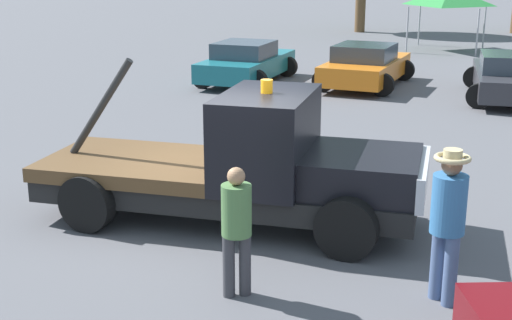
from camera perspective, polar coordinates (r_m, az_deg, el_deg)
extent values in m
plane|color=#545459|center=(11.30, -2.35, -4.84)|extent=(160.00, 160.00, 0.00)
cube|color=black|center=(11.13, -2.38, -2.31)|extent=(6.03, 2.55, 0.35)
cube|color=black|center=(10.57, 8.54, -0.93)|extent=(1.84, 1.92, 0.55)
cube|color=silver|center=(10.52, 13.23, -1.42)|extent=(0.35, 1.83, 0.50)
cube|color=black|center=(10.71, 0.85, 1.77)|extent=(1.53, 2.18, 1.37)
cube|color=brown|center=(11.55, -9.33, -0.34)|extent=(3.16, 2.38, 0.22)
cylinder|color=black|center=(11.60, -12.32, 4.10)|extent=(1.19, 0.27, 1.63)
cylinder|color=orange|center=(10.54, 0.87, 5.91)|extent=(0.18, 0.18, 0.20)
cylinder|color=black|center=(11.66, 8.61, -2.07)|extent=(0.88, 0.26, 0.88)
cylinder|color=black|center=(9.85, 7.25, -5.48)|extent=(0.88, 0.26, 0.88)
cylinder|color=black|center=(12.67, -9.28, -0.60)|extent=(0.88, 0.26, 0.88)
cylinder|color=black|center=(11.03, -13.38, -3.40)|extent=(0.88, 0.26, 0.88)
cylinder|color=#475B84|center=(8.98, 14.30, -8.05)|extent=(0.17, 0.17, 0.89)
cylinder|color=#475B84|center=(8.83, 15.30, -8.55)|extent=(0.17, 0.17, 0.89)
cylinder|color=teal|center=(8.61, 15.17, -3.44)|extent=(0.41, 0.41, 0.71)
sphere|color=brown|center=(8.47, 15.41, -0.40)|extent=(0.24, 0.24, 0.24)
torus|color=tan|center=(8.44, 15.45, 0.15)|extent=(0.42, 0.42, 0.06)
cylinder|color=tan|center=(8.43, 15.48, 0.46)|extent=(0.22, 0.22, 0.11)
cylinder|color=#38383D|center=(8.77, -2.19, -8.48)|extent=(0.15, 0.15, 0.80)
cylinder|color=#38383D|center=(8.81, -0.89, -8.36)|extent=(0.15, 0.15, 0.80)
cylinder|color=#4C7542|center=(8.51, -1.58, -4.04)|extent=(0.37, 0.37, 0.63)
sphere|color=#A87A56|center=(8.37, -1.60, -1.31)|extent=(0.22, 0.22, 0.22)
cube|color=#196670|center=(23.34, -0.73, 7.55)|extent=(2.03, 4.50, 0.60)
cube|color=#333D47|center=(23.06, -0.94, 8.82)|extent=(1.72, 1.92, 0.50)
cylinder|color=black|center=(25.08, -1.39, 7.69)|extent=(0.68, 0.22, 0.68)
cylinder|color=black|center=(24.48, 2.53, 7.47)|extent=(0.68, 0.22, 0.68)
cylinder|color=black|center=(22.34, -4.29, 6.60)|extent=(0.68, 0.22, 0.68)
cylinder|color=black|center=(21.67, 0.04, 6.34)|extent=(0.68, 0.22, 0.68)
cube|color=orange|center=(22.93, 8.77, 7.20)|extent=(1.99, 4.41, 0.60)
cube|color=#333D47|center=(22.64, 8.68, 8.50)|extent=(1.72, 1.87, 0.50)
cylinder|color=black|center=(24.62, 7.58, 7.40)|extent=(0.68, 0.22, 0.68)
cylinder|color=black|center=(24.20, 11.76, 7.04)|extent=(0.68, 0.22, 0.68)
cylinder|color=black|center=(21.80, 5.40, 6.33)|extent=(0.68, 0.22, 0.68)
cylinder|color=black|center=(21.32, 10.09, 5.93)|extent=(0.68, 0.22, 0.68)
cube|color=#2D2D33|center=(21.82, 19.46, 6.01)|extent=(2.39, 4.78, 0.60)
cube|color=#333D47|center=(21.51, 19.65, 7.35)|extent=(1.80, 2.12, 0.50)
cylinder|color=black|center=(23.32, 17.07, 6.34)|extent=(0.68, 0.22, 0.68)
cylinder|color=black|center=(20.27, 17.40, 4.90)|extent=(0.68, 0.22, 0.68)
cylinder|color=#9E9EA3|center=(31.07, 12.01, 10.16)|extent=(0.07, 0.07, 1.92)
cylinder|color=#9E9EA3|center=(30.68, 17.30, 9.71)|extent=(0.07, 0.07, 1.92)
cylinder|color=#9E9EA3|center=(33.86, 12.93, 10.57)|extent=(0.07, 0.07, 1.92)
cylinder|color=#9E9EA3|center=(33.50, 17.80, 10.16)|extent=(0.07, 0.07, 1.92)
cylinder|color=brown|center=(39.03, 8.36, 12.09)|extent=(0.54, 0.54, 2.71)
cube|color=black|center=(14.67, -0.69, 0.23)|extent=(0.40, 0.40, 0.04)
cone|color=orange|center=(14.60, -0.69, 1.19)|extent=(0.36, 0.36, 0.55)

